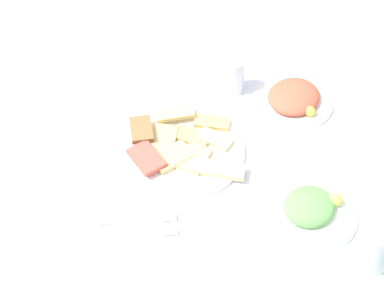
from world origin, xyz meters
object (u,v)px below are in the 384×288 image
(drinking_glass, at_px, (233,75))
(paper_napkin, at_px, (137,226))
(pide_platter, at_px, (181,147))
(soda_can, at_px, (378,248))
(dining_table, at_px, (199,176))
(salad_plate_greens, at_px, (309,208))
(salad_plate_rice, at_px, (294,98))
(fork, at_px, (137,219))
(spoon, at_px, (136,232))

(drinking_glass, distance_m, paper_napkin, 0.55)
(pide_platter, relative_size, soda_can, 2.76)
(dining_table, distance_m, paper_napkin, 0.29)
(dining_table, xyz_separation_m, pide_platter, (0.05, -0.01, 0.11))
(dining_table, distance_m, salad_plate_greens, 0.34)
(salad_plate_rice, bearing_deg, salad_plate_greens, 88.20)
(fork, bearing_deg, pide_platter, -118.23)
(dining_table, relative_size, fork, 5.41)
(pide_platter, xyz_separation_m, salad_plate_greens, (-0.31, 0.20, 0.00))
(soda_can, relative_size, paper_napkin, 1.00)
(salad_plate_greens, distance_m, paper_napkin, 0.41)
(dining_table, distance_m, soda_can, 0.52)
(pide_platter, height_order, salad_plate_rice, salad_plate_rice)
(soda_can, height_order, spoon, soda_can)
(soda_can, bearing_deg, salad_plate_rice, -78.40)
(pide_platter, distance_m, spoon, 0.28)
(drinking_glass, xyz_separation_m, spoon, (0.25, 0.50, -0.05))
(dining_table, xyz_separation_m, spoon, (0.15, 0.25, 0.10))
(salad_plate_greens, distance_m, soda_can, 0.19)
(salad_plate_rice, bearing_deg, drinking_glass, -18.93)
(dining_table, relative_size, salad_plate_greens, 4.31)
(paper_napkin, bearing_deg, spoon, 90.00)
(salad_plate_greens, xyz_separation_m, spoon, (0.41, 0.06, -0.01))
(salad_plate_greens, bearing_deg, paper_napkin, 6.05)
(soda_can, height_order, drinking_glass, soda_can)
(paper_napkin, height_order, spoon, spoon)
(pide_platter, relative_size, spoon, 1.75)
(dining_table, height_order, paper_napkin, paper_napkin)
(salad_plate_greens, xyz_separation_m, soda_can, (-0.12, 0.14, 0.05))
(pide_platter, relative_size, fork, 1.81)
(fork, relative_size, spoon, 0.97)
(salad_plate_rice, xyz_separation_m, drinking_glass, (0.17, -0.06, 0.04))
(pide_platter, relative_size, drinking_glass, 3.14)
(paper_napkin, bearing_deg, salad_plate_rice, -134.61)
(pide_platter, bearing_deg, fork, 65.96)
(spoon, bearing_deg, dining_table, -120.30)
(fork, height_order, spoon, same)
(pide_platter, xyz_separation_m, fork, (0.10, 0.22, -0.01))
(drinking_glass, distance_m, fork, 0.53)
(paper_napkin, bearing_deg, dining_table, -122.41)
(salad_plate_greens, distance_m, spoon, 0.41)
(spoon, bearing_deg, salad_plate_greens, -171.25)
(dining_table, bearing_deg, pide_platter, -10.71)
(salad_plate_rice, xyz_separation_m, soda_can, (-0.11, 0.52, 0.04))
(drinking_glass, bearing_deg, pide_platter, 58.64)
(paper_napkin, relative_size, spoon, 0.63)
(drinking_glass, height_order, paper_napkin, drinking_glass)
(salad_plate_rice, height_order, drinking_glass, drinking_glass)
(dining_table, bearing_deg, spoon, 59.49)
(soda_can, xyz_separation_m, paper_napkin, (0.53, -0.09, -0.06))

